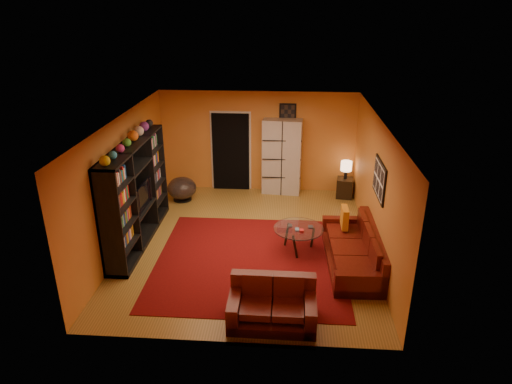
# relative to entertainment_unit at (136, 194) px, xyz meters

# --- Properties ---
(floor) EXTENTS (6.00, 6.00, 0.00)m
(floor) POSITION_rel_entertainment_unit_xyz_m (2.27, 0.00, -1.05)
(floor) COLOR brown
(floor) RESTS_ON ground
(ceiling) EXTENTS (6.00, 6.00, 0.00)m
(ceiling) POSITION_rel_entertainment_unit_xyz_m (2.27, 0.00, 1.55)
(ceiling) COLOR white
(ceiling) RESTS_ON wall_back
(wall_back) EXTENTS (6.00, 0.00, 6.00)m
(wall_back) POSITION_rel_entertainment_unit_xyz_m (2.27, 3.00, 0.25)
(wall_back) COLOR #C2702A
(wall_back) RESTS_ON floor
(wall_front) EXTENTS (6.00, 0.00, 6.00)m
(wall_front) POSITION_rel_entertainment_unit_xyz_m (2.27, -3.00, 0.25)
(wall_front) COLOR #C2702A
(wall_front) RESTS_ON floor
(wall_left) EXTENTS (0.00, 6.00, 6.00)m
(wall_left) POSITION_rel_entertainment_unit_xyz_m (-0.23, 0.00, 0.25)
(wall_left) COLOR #C2702A
(wall_left) RESTS_ON floor
(wall_right) EXTENTS (0.00, 6.00, 6.00)m
(wall_right) POSITION_rel_entertainment_unit_xyz_m (4.78, 0.00, 0.25)
(wall_right) COLOR #C2702A
(wall_right) RESTS_ON floor
(rug) EXTENTS (3.60, 3.60, 0.01)m
(rug) POSITION_rel_entertainment_unit_xyz_m (2.38, -0.70, -1.04)
(rug) COLOR #4F090A
(rug) RESTS_ON floor
(doorway) EXTENTS (0.95, 0.10, 2.04)m
(doorway) POSITION_rel_entertainment_unit_xyz_m (1.57, 2.96, -0.03)
(doorway) COLOR black
(doorway) RESTS_ON floor
(wall_art_right) EXTENTS (0.03, 1.00, 0.70)m
(wall_art_right) POSITION_rel_entertainment_unit_xyz_m (4.75, -0.30, 0.55)
(wall_art_right) COLOR black
(wall_art_right) RESTS_ON wall_right
(wall_art_back) EXTENTS (0.42, 0.03, 0.52)m
(wall_art_back) POSITION_rel_entertainment_unit_xyz_m (3.02, 2.98, 1.00)
(wall_art_back) COLOR black
(wall_art_back) RESTS_ON wall_back
(entertainment_unit) EXTENTS (0.45, 3.00, 2.10)m
(entertainment_unit) POSITION_rel_entertainment_unit_xyz_m (0.00, 0.00, 0.00)
(entertainment_unit) COLOR black
(entertainment_unit) RESTS_ON floor
(tv) EXTENTS (0.91, 0.12, 0.53)m
(tv) POSITION_rel_entertainment_unit_xyz_m (0.05, 0.05, -0.07)
(tv) COLOR black
(tv) RESTS_ON entertainment_unit
(sofa) EXTENTS (1.01, 2.34, 0.85)m
(sofa) POSITION_rel_entertainment_unit_xyz_m (4.42, -0.66, -0.77)
(sofa) COLOR #460D09
(sofa) RESTS_ON rug
(loveseat) EXTENTS (1.36, 0.82, 0.85)m
(loveseat) POSITION_rel_entertainment_unit_xyz_m (2.87, -2.42, -0.76)
(loveseat) COLOR #460D09
(loveseat) RESTS_ON rug
(throw_pillow) EXTENTS (0.12, 0.42, 0.42)m
(throw_pillow) POSITION_rel_entertainment_unit_xyz_m (4.22, 0.06, -0.42)
(throw_pillow) COLOR orange
(throw_pillow) RESTS_ON sofa
(coffee_table) EXTENTS (0.99, 0.99, 0.49)m
(coffee_table) POSITION_rel_entertainment_unit_xyz_m (3.30, -0.23, -0.60)
(coffee_table) COLOR silver
(coffee_table) RESTS_ON floor
(storage_cabinet) EXTENTS (1.01, 0.52, 1.95)m
(storage_cabinet) POSITION_rel_entertainment_unit_xyz_m (2.90, 2.80, -0.08)
(storage_cabinet) COLOR #B3ADA6
(storage_cabinet) RESTS_ON floor
(bowl_chair) EXTENTS (0.73, 0.73, 0.59)m
(bowl_chair) POSITION_rel_entertainment_unit_xyz_m (0.43, 2.11, -0.73)
(bowl_chair) COLOR black
(bowl_chair) RESTS_ON floor
(side_table) EXTENTS (0.45, 0.45, 0.50)m
(side_table) POSITION_rel_entertainment_unit_xyz_m (4.53, 2.59, -0.80)
(side_table) COLOR black
(side_table) RESTS_ON floor
(table_lamp) EXTENTS (0.28, 0.28, 0.46)m
(table_lamp) POSITION_rel_entertainment_unit_xyz_m (4.53, 2.59, -0.22)
(table_lamp) COLOR black
(table_lamp) RESTS_ON side_table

